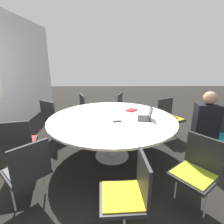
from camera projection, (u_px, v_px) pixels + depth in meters
The scene contains 15 objects.
ground_plane at pixel (112, 156), 3.16m from camera, with size 16.00×16.00×0.00m, color black.
conference_table at pixel (112, 122), 2.96m from camera, with size 2.13×2.13×0.73m.
chair_0 at pixel (218, 133), 2.88m from camera, with size 0.47×0.49×0.85m.
chair_1 at pixel (169, 115), 3.75m from camera, with size 0.58×0.59×0.85m.
chair_2 at pixel (125, 107), 4.35m from camera, with size 0.54×0.53×0.85m.
chair_3 at pixel (88, 108), 4.27m from camera, with size 0.56×0.55×0.85m.
chair_4 at pixel (53, 116), 3.71m from camera, with size 0.59×0.60×0.85m.
chair_5 at pixel (19, 141), 2.60m from camera, with size 0.51×0.53×0.85m.
chair_6 at pixel (28, 168), 1.95m from camera, with size 0.61×0.61×0.85m.
chair_7 at pixel (129, 191), 1.63m from camera, with size 0.46×0.44×0.85m.
chair_8 at pixel (197, 168), 1.96m from camera, with size 0.61×0.60×0.85m.
person_0 at pixel (206, 123), 2.77m from camera, with size 0.29×0.38×1.20m.
laptop at pixel (147, 116), 2.86m from camera, with size 0.31×0.26×0.21m.
spiral_notebook at pixel (132, 110), 3.33m from camera, with size 0.26×0.25×0.02m.
cell_phone at pixel (117, 121), 2.76m from camera, with size 0.09×0.15×0.01m.
Camera 1 is at (-2.78, 0.03, 1.70)m, focal length 28.00 mm.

